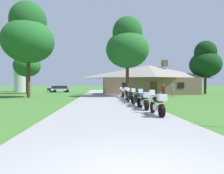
# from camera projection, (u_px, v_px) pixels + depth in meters

# --- Properties ---
(ground_plane) EXTENTS (500.00, 500.00, 0.00)m
(ground_plane) POSITION_uv_depth(u_px,v_px,m) (105.00, 99.00, 23.23)
(ground_plane) COLOR #386628
(asphalt_driveway) EXTENTS (6.40, 80.00, 0.06)m
(asphalt_driveway) POSITION_uv_depth(u_px,v_px,m) (106.00, 100.00, 21.23)
(asphalt_driveway) COLOR gray
(asphalt_driveway) RESTS_ON ground
(motorcycle_black_nearest_to_camera) EXTENTS (0.66, 2.08, 1.30)m
(motorcycle_black_nearest_to_camera) POSITION_uv_depth(u_px,v_px,m) (158.00, 105.00, 10.14)
(motorcycle_black_nearest_to_camera) COLOR black
(motorcycle_black_nearest_to_camera) RESTS_ON asphalt_driveway
(motorcycle_blue_second_in_row) EXTENTS (0.66, 2.08, 1.30)m
(motorcycle_blue_second_in_row) POSITION_uv_depth(u_px,v_px,m) (144.00, 101.00, 12.74)
(motorcycle_blue_second_in_row) COLOR black
(motorcycle_blue_second_in_row) RESTS_ON asphalt_driveway
(motorcycle_green_third_in_row) EXTENTS (0.86, 2.08, 1.30)m
(motorcycle_green_third_in_row) POSITION_uv_depth(u_px,v_px,m) (137.00, 99.00, 14.68)
(motorcycle_green_third_in_row) COLOR black
(motorcycle_green_third_in_row) RESTS_ON asphalt_driveway
(motorcycle_black_fourth_in_row) EXTENTS (0.85, 2.08, 1.30)m
(motorcycle_black_fourth_in_row) POSITION_uv_depth(u_px,v_px,m) (131.00, 96.00, 17.29)
(motorcycle_black_fourth_in_row) COLOR black
(motorcycle_black_fourth_in_row) RESTS_ON asphalt_driveway
(motorcycle_black_fifth_in_row) EXTENTS (0.66, 2.08, 1.30)m
(motorcycle_black_fifth_in_row) POSITION_uv_depth(u_px,v_px,m) (127.00, 95.00, 19.62)
(motorcycle_black_fifth_in_row) COLOR black
(motorcycle_black_fifth_in_row) RESTS_ON asphalt_driveway
(motorcycle_green_sixth_in_row) EXTENTS (0.66, 2.08, 1.30)m
(motorcycle_green_sixth_in_row) POSITION_uv_depth(u_px,v_px,m) (126.00, 94.00, 21.76)
(motorcycle_green_sixth_in_row) COLOR black
(motorcycle_green_sixth_in_row) RESTS_ON asphalt_driveway
(motorcycle_blue_farthest_in_row) EXTENTS (0.76, 2.08, 1.30)m
(motorcycle_blue_farthest_in_row) POSITION_uv_depth(u_px,v_px,m) (122.00, 93.00, 23.98)
(motorcycle_blue_farthest_in_row) COLOR black
(motorcycle_blue_farthest_in_row) RESTS_ON asphalt_driveway
(stone_lodge) EXTENTS (16.62, 6.69, 5.91)m
(stone_lodge) POSITION_uv_depth(u_px,v_px,m) (149.00, 79.00, 34.15)
(stone_lodge) COLOR brown
(stone_lodge) RESTS_ON ground
(bystander_gray_shirt_near_lodge) EXTENTS (0.35, 0.51, 1.67)m
(bystander_gray_shirt_near_lodge) POSITION_uv_depth(u_px,v_px,m) (173.00, 90.00, 26.92)
(bystander_gray_shirt_near_lodge) COLOR #75664C
(bystander_gray_shirt_near_lodge) RESTS_ON ground
(bystander_red_shirt_beside_signpost) EXTENTS (0.45, 0.40, 1.67)m
(bystander_red_shirt_beside_signpost) POSITION_uv_depth(u_px,v_px,m) (163.00, 90.00, 27.93)
(bystander_red_shirt_beside_signpost) COLOR black
(bystander_red_shirt_beside_signpost) RESTS_ON ground
(tree_by_lodge_front) EXTENTS (5.79, 5.79, 10.86)m
(tree_by_lodge_front) POSITION_uv_depth(u_px,v_px,m) (127.00, 45.00, 26.70)
(tree_by_lodge_front) COLOR #422D19
(tree_by_lodge_front) RESTS_ON ground
(tree_left_near) EXTENTS (6.42, 6.42, 12.10)m
(tree_left_near) POSITION_uv_depth(u_px,v_px,m) (28.00, 35.00, 24.89)
(tree_left_near) COLOR #422D19
(tree_left_near) RESTS_ON ground
(tree_right_of_lodge) EXTENTS (5.46, 5.46, 9.47)m
(tree_right_of_lodge) POSITION_uv_depth(u_px,v_px,m) (205.00, 61.00, 35.21)
(tree_right_of_lodge) COLOR #422D19
(tree_right_of_lodge) RESTS_ON ground
(tree_left_far) EXTENTS (4.77, 4.77, 8.81)m
(tree_left_far) POSITION_uv_depth(u_px,v_px,m) (27.00, 63.00, 36.13)
(tree_left_far) COLOR #422D19
(tree_left_far) RESTS_ON ground
(metal_silo_distant) EXTENTS (3.38, 3.38, 8.56)m
(metal_silo_distant) POSITION_uv_depth(u_px,v_px,m) (22.00, 73.00, 45.31)
(metal_silo_distant) COLOR #B2B7BC
(metal_silo_distant) RESTS_ON ground
(parked_navy_suv_far_left) EXTENTS (4.68, 2.06, 1.40)m
(parked_navy_suv_far_left) POSITION_uv_depth(u_px,v_px,m) (59.00, 89.00, 43.23)
(parked_navy_suv_far_left) COLOR navy
(parked_navy_suv_far_left) RESTS_ON ground
(parked_silver_sedan_far_left) EXTENTS (4.50, 2.71, 1.20)m
(parked_silver_sedan_far_left) POSITION_uv_depth(u_px,v_px,m) (61.00, 89.00, 42.79)
(parked_silver_sedan_far_left) COLOR #ADAFB7
(parked_silver_sedan_far_left) RESTS_ON ground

